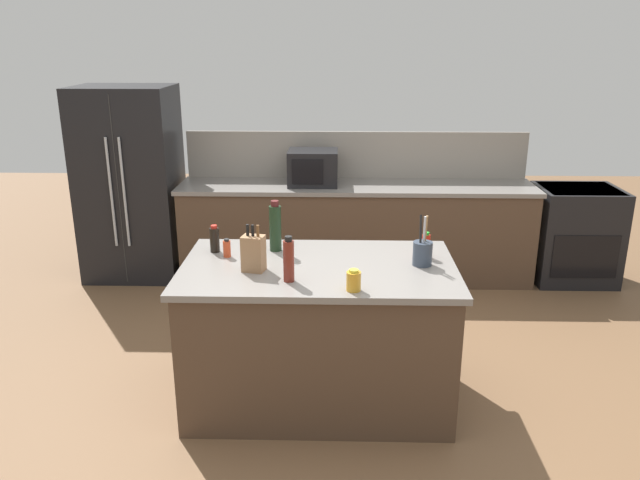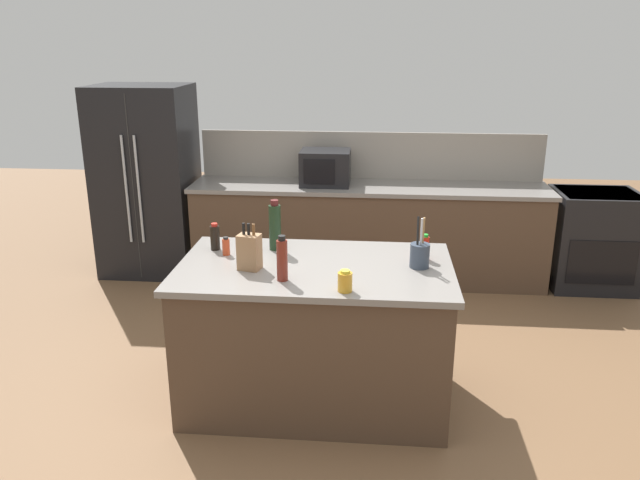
{
  "view_description": "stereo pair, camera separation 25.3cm",
  "coord_description": "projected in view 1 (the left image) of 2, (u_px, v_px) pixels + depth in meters",
  "views": [
    {
      "loc": [
        0.11,
        -3.62,
        2.3
      ],
      "look_at": [
        0.0,
        0.35,
        0.99
      ],
      "focal_mm": 35.0,
      "sensor_mm": 36.0,
      "label": 1
    },
    {
      "loc": [
        0.36,
        -3.61,
        2.3
      ],
      "look_at": [
        0.0,
        0.35,
        0.99
      ],
      "focal_mm": 35.0,
      "sensor_mm": 36.0,
      "label": 2
    }
  ],
  "objects": [
    {
      "name": "honey_jar",
      "position": [
        354.0,
        281.0,
        3.47
      ],
      "size": [
        0.08,
        0.08,
        0.13
      ],
      "color": "gold",
      "rests_on": "kitchen_island"
    },
    {
      "name": "ground_plane",
      "position": [
        319.0,
        397.0,
        4.16
      ],
      "size": [
        14.0,
        14.0,
        0.0
      ],
      "primitive_type": "plane",
      "color": "brown"
    },
    {
      "name": "utensil_crock",
      "position": [
        422.0,
        252.0,
        3.85
      ],
      "size": [
        0.12,
        0.12,
        0.32
      ],
      "color": "#333D4C",
      "rests_on": "kitchen_island"
    },
    {
      "name": "hot_sauce_bottle",
      "position": [
        426.0,
        245.0,
        3.99
      ],
      "size": [
        0.05,
        0.05,
        0.17
      ],
      "color": "red",
      "rests_on": "kitchen_island"
    },
    {
      "name": "kitchen_island",
      "position": [
        319.0,
        333.0,
        4.01
      ],
      "size": [
        1.71,
        1.01,
        0.94
      ],
      "color": "#4C3828",
      "rests_on": "ground_plane"
    },
    {
      "name": "refrigerator",
      "position": [
        131.0,
        184.0,
        6.06
      ],
      "size": [
        0.91,
        0.75,
        1.85
      ],
      "color": "black",
      "rests_on": "ground_plane"
    },
    {
      "name": "wall_backsplash",
      "position": [
        356.0,
        155.0,
        6.18
      ],
      "size": [
        3.36,
        0.03,
        0.46
      ],
      "primitive_type": "cube",
      "color": "gray",
      "rests_on": "back_counter_run"
    },
    {
      "name": "microwave",
      "position": [
        313.0,
        168.0,
        5.91
      ],
      "size": [
        0.47,
        0.39,
        0.33
      ],
      "color": "black",
      "rests_on": "back_counter_run"
    },
    {
      "name": "back_counter_run",
      "position": [
        356.0,
        232.0,
        6.09
      ],
      "size": [
        3.4,
        0.66,
        0.94
      ],
      "color": "#4C3828",
      "rests_on": "ground_plane"
    },
    {
      "name": "spice_jar_paprika",
      "position": [
        227.0,
        248.0,
        4.0
      ],
      "size": [
        0.05,
        0.05,
        0.12
      ],
      "color": "#B73D1E",
      "rests_on": "kitchen_island"
    },
    {
      "name": "vinegar_bottle",
      "position": [
        289.0,
        260.0,
        3.58
      ],
      "size": [
        0.06,
        0.06,
        0.27
      ],
      "color": "maroon",
      "rests_on": "kitchen_island"
    },
    {
      "name": "knife_block",
      "position": [
        253.0,
        253.0,
        3.74
      ],
      "size": [
        0.15,
        0.13,
        0.29
      ],
      "rotation": [
        0.0,
        0.0,
        -0.22
      ],
      "color": "#936B47",
      "rests_on": "kitchen_island"
    },
    {
      "name": "soy_sauce_bottle",
      "position": [
        215.0,
        239.0,
        4.08
      ],
      "size": [
        0.06,
        0.06,
        0.18
      ],
      "color": "black",
      "rests_on": "kitchen_island"
    },
    {
      "name": "wine_bottle",
      "position": [
        275.0,
        227.0,
        4.09
      ],
      "size": [
        0.08,
        0.08,
        0.34
      ],
      "color": "black",
      "rests_on": "kitchen_island"
    },
    {
      "name": "range_oven",
      "position": [
        574.0,
        234.0,
        6.04
      ],
      "size": [
        0.76,
        0.65,
        0.92
      ],
      "color": "black",
      "rests_on": "ground_plane"
    }
  ]
}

